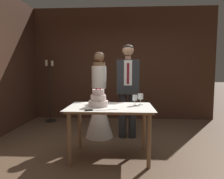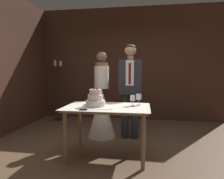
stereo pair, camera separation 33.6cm
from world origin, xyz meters
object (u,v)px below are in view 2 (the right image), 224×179
object	(u,v)px
cake_knife	(90,110)
bride	(102,106)
tiered_cake	(95,99)
wine_glass_middle	(139,97)
candle_stand	(59,92)
wine_glass_near	(133,99)
groom	(130,86)
cake_table	(107,113)

from	to	relation	value
cake_knife	bride	xyz separation A→B (m)	(-0.09, 1.22, -0.18)
tiered_cake	wine_glass_middle	bearing A→B (deg)	15.78
candle_stand	bride	bearing A→B (deg)	-39.16
wine_glass_near	candle_stand	xyz separation A→B (m)	(-2.04, 1.94, -0.15)
wine_glass_middle	groom	bearing A→B (deg)	103.81
cake_table	cake_knife	world-z (taller)	cake_knife
cake_table	wine_glass_near	xyz separation A→B (m)	(0.37, 0.11, 0.21)
groom	candle_stand	size ratio (longest dim) A/B	1.14
wine_glass_near	wine_glass_middle	xyz separation A→B (m)	(0.09, 0.07, 0.02)
tiered_cake	wine_glass_near	xyz separation A→B (m)	(0.54, 0.11, 0.01)
cake_knife	wine_glass_near	size ratio (longest dim) A/B	2.66
bride	candle_stand	bearing A→B (deg)	140.84
cake_knife	groom	bearing A→B (deg)	51.83
cake_knife	bride	world-z (taller)	bride
cake_table	cake_knife	size ratio (longest dim) A/B	2.93
tiered_cake	wine_glass_near	bearing A→B (deg)	11.46
bride	cake_table	bearing A→B (deg)	-73.20
cake_table	bride	distance (m)	0.95
wine_glass_near	wine_glass_middle	size ratio (longest dim) A/B	0.93
tiered_cake	cake_knife	xyz separation A→B (m)	(-0.01, -0.31, -0.09)
cake_knife	cake_table	bearing A→B (deg)	42.44
tiered_cake	candle_stand	bearing A→B (deg)	126.11
candle_stand	cake_table	bearing A→B (deg)	-50.77
cake_table	wine_glass_near	bearing A→B (deg)	16.15
cake_table	candle_stand	size ratio (longest dim) A/B	0.80
wine_glass_near	cake_table	bearing A→B (deg)	-163.85
cake_table	cake_knife	xyz separation A→B (m)	(-0.18, -0.32, 0.10)
bride	groom	world-z (taller)	groom
cake_table	groom	size ratio (longest dim) A/B	0.70
candle_stand	wine_glass_near	bearing A→B (deg)	-43.61
cake_knife	candle_stand	xyz separation A→B (m)	(-1.49, 2.36, -0.04)
cake_knife	bride	size ratio (longest dim) A/B	0.26
bride	groom	bearing A→B (deg)	-0.04
wine_glass_near	groom	bearing A→B (deg)	96.49
tiered_cake	wine_glass_near	size ratio (longest dim) A/B	1.79
tiered_cake	wine_glass_near	world-z (taller)	tiered_cake
tiered_cake	candle_stand	world-z (taller)	candle_stand
tiered_cake	bride	bearing A→B (deg)	96.21
wine_glass_middle	groom	world-z (taller)	groom
bride	groom	size ratio (longest dim) A/B	0.93
cake_knife	wine_glass_middle	size ratio (longest dim) A/B	2.46
wine_glass_near	candle_stand	distance (m)	2.82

